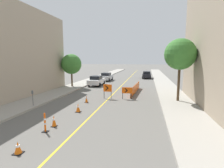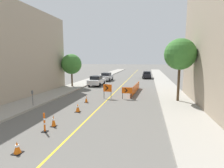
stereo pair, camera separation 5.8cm
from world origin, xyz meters
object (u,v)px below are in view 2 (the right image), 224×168
traffic_cone_third (78,108)px  arrow_barricade_primary (107,89)px  street_tree_right_near (180,54)px  traffic_cone_nearest (17,148)px  traffic_cone_fourth (86,99)px  parked_car_curb_mid (107,77)px  street_tree_left_near (72,64)px  parked_car_curb_far (147,75)px  parked_car_curb_near (97,81)px  arrow_barricade_secondary (127,91)px  parking_meter_near_curb (32,95)px  traffic_cone_second (54,121)px  delineator_post_front (45,124)px

traffic_cone_third → arrow_barricade_primary: 5.38m
street_tree_right_near → traffic_cone_third: bearing=-149.3°
traffic_cone_nearest → traffic_cone_fourth: traffic_cone_fourth is taller
parked_car_curb_mid → street_tree_left_near: bearing=-105.9°
traffic_cone_third → parked_car_curb_far: size_ratio=0.16×
parked_car_curb_near → parked_car_curb_far: same height
arrow_barricade_secondary → traffic_cone_third: bearing=-122.9°
arrow_barricade_primary → street_tree_left_near: street_tree_left_near is taller
street_tree_left_near → parked_car_curb_mid: bearing=71.5°
traffic_cone_nearest → parking_meter_near_curb: bearing=121.2°
traffic_cone_second → arrow_barricade_primary: bearing=79.7°
arrow_barricade_primary → street_tree_left_near: (-6.93, 6.28, 2.42)m
arrow_barricade_primary → delineator_post_front: bearing=-96.7°
parked_car_curb_mid → parked_car_curb_far: bearing=40.3°
traffic_cone_fourth → parked_car_curb_near: 11.30m
traffic_cone_second → parked_car_curb_mid: bearing=95.5°
arrow_barricade_primary → arrow_barricade_secondary: (2.07, 0.21, -0.19)m
traffic_cone_second → traffic_cone_fourth: size_ratio=1.01×
traffic_cone_nearest → traffic_cone_third: 6.43m
delineator_post_front → traffic_cone_nearest: bearing=-86.3°
traffic_cone_fourth → street_tree_left_near: (-5.29, 8.39, 3.14)m
arrow_barricade_primary → parked_car_curb_mid: bearing=106.9°
parked_car_curb_mid → street_tree_right_near: street_tree_right_near is taller
parked_car_curb_mid → street_tree_left_near: 10.15m
parked_car_curb_far → street_tree_right_near: (3.16, -21.82, 3.85)m
traffic_cone_third → traffic_cone_nearest: bearing=-91.8°
traffic_cone_nearest → street_tree_right_near: bearing=53.1°
traffic_cone_third → parked_car_curb_mid: parked_car_curb_mid is taller
parked_car_curb_mid → parking_meter_near_curb: parked_car_curb_mid is taller
arrow_barricade_secondary → parked_car_curb_near: size_ratio=0.29×
street_tree_left_near → traffic_cone_nearest: bearing=-72.9°
street_tree_left_near → street_tree_right_near: bearing=-24.8°
parked_car_curb_mid → traffic_cone_fourth: bearing=-80.4°
traffic_cone_nearest → parked_car_curb_far: bearing=80.8°
parked_car_curb_mid → parking_meter_near_curb: bearing=-92.2°
parked_car_curb_near → traffic_cone_nearest: bearing=-81.8°
traffic_cone_third → delineator_post_front: delineator_post_front is taller
delineator_post_front → parking_meter_near_curb: (-3.96, 4.42, 0.64)m
traffic_cone_nearest → arrow_barricade_secondary: (3.51, 11.82, 0.61)m
street_tree_left_near → parked_car_curb_far: bearing=54.6°
arrow_barricade_secondary → parked_car_curb_mid: size_ratio=0.29×
parked_car_curb_near → street_tree_left_near: bearing=-137.2°
traffic_cone_third → traffic_cone_fourth: traffic_cone_fourth is taller
arrow_barricade_secondary → traffic_cone_fourth: bearing=-149.5°
delineator_post_front → street_tree_left_near: 16.69m
arrow_barricade_primary → street_tree_left_near: 9.66m
arrow_barricade_secondary → street_tree_left_near: bearing=144.5°
delineator_post_front → parked_car_curb_mid: parked_car_curb_mid is taller
parking_meter_near_curb → street_tree_left_near: (-1.38, 11.10, 2.36)m
parked_car_curb_far → parked_car_curb_mid: bearing=-142.6°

